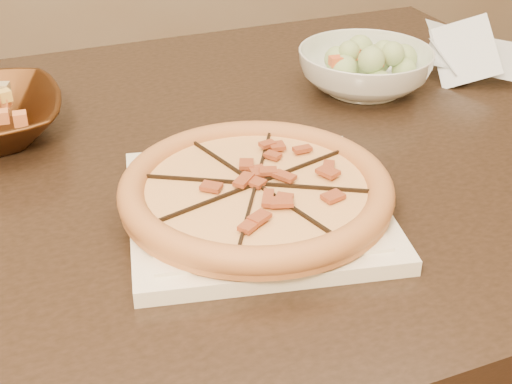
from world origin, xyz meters
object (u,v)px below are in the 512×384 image
at_px(dining_table, 137,228).
at_px(salad_bowl, 365,70).
at_px(plate, 256,207).
at_px(pizza, 256,189).

xyz_separation_m(dining_table, salad_bowl, (0.39, 0.15, 0.13)).
distance_m(dining_table, salad_bowl, 0.43).
xyz_separation_m(dining_table, plate, (0.12, -0.16, 0.11)).
bearing_deg(plate, salad_bowl, 49.70).
xyz_separation_m(pizza, salad_bowl, (0.26, 0.31, -0.00)).
bearing_deg(dining_table, pizza, -51.41).
relative_size(dining_table, plate, 5.01).
relative_size(dining_table, pizza, 5.02).
distance_m(plate, salad_bowl, 0.40).
distance_m(pizza, salad_bowl, 0.40).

